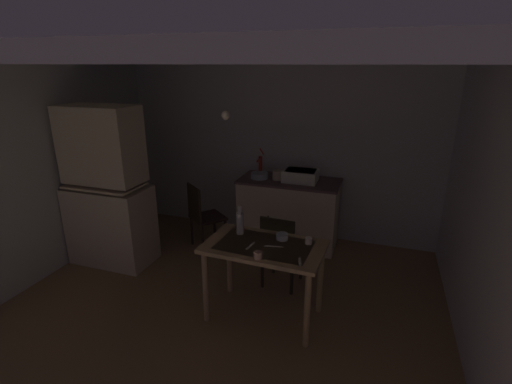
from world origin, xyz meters
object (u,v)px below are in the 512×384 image
at_px(chair_far_side, 281,248).
at_px(teacup_cream, 258,255).
at_px(mixing_bowl_counter, 260,175).
at_px(serving_bowl_wide, 282,236).
at_px(chair_by_counter, 203,215).
at_px(hutch_cabinet, 107,192).
at_px(dining_table, 264,256).
at_px(hand_pump, 260,164).
at_px(glass_bottle, 240,223).
at_px(sink_basin, 301,175).

distance_m(chair_far_side, teacup_cream, 0.89).
xyz_separation_m(mixing_bowl_counter, serving_bowl_wide, (0.70, -1.43, -0.14)).
distance_m(chair_by_counter, serving_bowl_wide, 1.67).
distance_m(hutch_cabinet, chair_far_side, 2.18).
distance_m(hutch_cabinet, mixing_bowl_counter, 1.92).
bearing_deg(dining_table, chair_far_side, 88.80).
bearing_deg(hand_pump, teacup_cream, -72.49).
xyz_separation_m(serving_bowl_wide, teacup_cream, (-0.10, -0.43, 0.00)).
relative_size(chair_by_counter, serving_bowl_wide, 7.73).
distance_m(mixing_bowl_counter, dining_table, 1.73).
bearing_deg(dining_table, hand_pump, 109.26).
relative_size(dining_table, chair_by_counter, 1.27).
relative_size(hutch_cabinet, glass_bottle, 6.83).
bearing_deg(mixing_bowl_counter, hutch_cabinet, -143.82).
height_order(hutch_cabinet, sink_basin, hutch_cabinet).
xyz_separation_m(mixing_bowl_counter, glass_bottle, (0.27, -1.44, -0.06)).
bearing_deg(hutch_cabinet, hand_pump, 38.80).
height_order(sink_basin, hand_pump, hand_pump).
bearing_deg(hand_pump, chair_far_side, -61.97).
xyz_separation_m(chair_by_counter, serving_bowl_wide, (1.33, -0.96, 0.33)).
xyz_separation_m(dining_table, serving_bowl_wide, (0.13, 0.17, 0.15)).
bearing_deg(hutch_cabinet, chair_far_side, 2.47).
bearing_deg(mixing_bowl_counter, teacup_cream, -72.25).
relative_size(mixing_bowl_counter, chair_by_counter, 0.26).
bearing_deg(chair_by_counter, chair_far_side, -25.24).
distance_m(chair_far_side, chair_by_counter, 1.34).
bearing_deg(glass_bottle, sink_basin, 79.49).
bearing_deg(glass_bottle, dining_table, -28.36).
height_order(chair_far_side, chair_by_counter, chair_by_counter).
bearing_deg(hutch_cabinet, mixing_bowl_counter, 36.18).
bearing_deg(chair_by_counter, hutch_cabinet, -144.19).
distance_m(dining_table, chair_far_side, 0.59).
xyz_separation_m(sink_basin, mixing_bowl_counter, (-0.55, -0.05, -0.04)).
relative_size(hand_pump, chair_by_counter, 0.44).
relative_size(sink_basin, serving_bowl_wide, 3.81).
bearing_deg(sink_basin, teacup_cream, -88.49).
bearing_deg(hand_pump, sink_basin, -4.55).
xyz_separation_m(mixing_bowl_counter, teacup_cream, (0.60, -1.87, -0.14)).
bearing_deg(sink_basin, glass_bottle, -100.51).
bearing_deg(glass_bottle, hand_pump, 100.75).
height_order(chair_by_counter, serving_bowl_wide, chair_by_counter).
distance_m(mixing_bowl_counter, glass_bottle, 1.47).
xyz_separation_m(dining_table, glass_bottle, (-0.30, 0.16, 0.23)).
bearing_deg(hutch_cabinet, serving_bowl_wide, -7.55).
bearing_deg(dining_table, mixing_bowl_counter, 109.63).
bearing_deg(mixing_bowl_counter, serving_bowl_wide, -64.01).
height_order(sink_basin, dining_table, sink_basin).
relative_size(serving_bowl_wide, teacup_cream, 1.59).
bearing_deg(sink_basin, hutch_cabinet, -150.55).
height_order(chair_by_counter, glass_bottle, glass_bottle).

